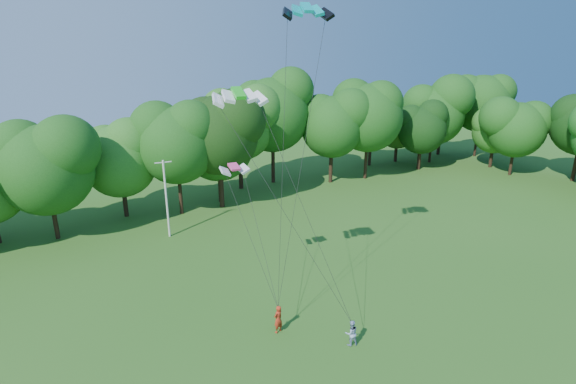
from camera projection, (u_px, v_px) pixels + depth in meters
utility_pole at (166, 198)px, 39.47m from camera, size 1.42×0.24×7.09m
kite_flyer_left at (278, 319)px, 26.96m from camera, size 0.76×0.61×1.80m
kite_flyer_right at (351, 333)px, 25.84m from camera, size 0.91×0.78×1.59m
kite_teal at (307, 8)px, 24.71m from camera, size 2.96×2.00×0.65m
kite_green at (239, 93)px, 24.63m from camera, size 3.09×1.77×0.61m
kite_pink at (234, 167)px, 29.03m from camera, size 1.93×1.03×0.35m
tree_back_center at (219, 132)px, 45.35m from camera, size 8.83×8.83×12.85m
tree_back_east at (398, 121)px, 64.19m from camera, size 6.51×6.51×9.47m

